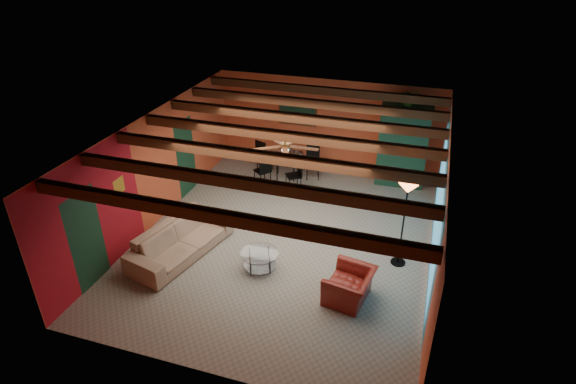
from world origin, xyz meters
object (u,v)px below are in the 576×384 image
(armchair, at_px, (349,286))
(potted_plant, at_px, (409,98))
(armoire, at_px, (403,146))
(floor_lamp, at_px, (403,225))
(dining_table, at_px, (286,162))
(sofa, at_px, (181,240))
(coffee_table, at_px, (260,261))
(vase, at_px, (286,142))

(armchair, bearing_deg, potted_plant, -175.03)
(armoire, xyz_separation_m, floor_lamp, (0.39, -3.81, -0.13))
(dining_table, bearing_deg, armchair, -58.82)
(floor_lamp, bearing_deg, sofa, -166.48)
(armchair, bearing_deg, sofa, -85.63)
(sofa, height_order, potted_plant, potted_plant)
(armoire, bearing_deg, sofa, -132.25)
(floor_lamp, height_order, potted_plant, potted_plant)
(armoire, height_order, floor_lamp, armoire)
(armchair, relative_size, potted_plant, 1.87)
(coffee_table, distance_m, vase, 4.36)
(coffee_table, height_order, armoire, armoire)
(dining_table, bearing_deg, potted_plant, 12.41)
(sofa, distance_m, armchair, 3.82)
(armchair, relative_size, armoire, 0.43)
(armchair, distance_m, dining_table, 5.33)
(coffee_table, relative_size, vase, 4.00)
(dining_table, xyz_separation_m, vase, (-0.00, 0.00, 0.60))
(coffee_table, xyz_separation_m, floor_lamp, (2.77, 1.08, 0.77))
(sofa, height_order, armoire, armoire)
(sofa, distance_m, dining_table, 4.35)
(sofa, relative_size, vase, 12.49)
(armchair, distance_m, floor_lamp, 1.77)
(dining_table, height_order, floor_lamp, floor_lamp)
(armchair, height_order, coffee_table, armchair)
(floor_lamp, height_order, vase, floor_lamp)
(armchair, relative_size, vase, 4.75)
(dining_table, height_order, armoire, armoire)
(coffee_table, xyz_separation_m, dining_table, (-0.78, 4.20, 0.29))
(armoire, bearing_deg, armchair, -96.09)
(vase, bearing_deg, armoire, 12.41)
(sofa, distance_m, potted_plant, 6.81)
(floor_lamp, bearing_deg, potted_plant, 95.85)
(sofa, relative_size, armchair, 2.63)
(dining_table, distance_m, floor_lamp, 4.75)
(potted_plant, xyz_separation_m, vase, (-3.16, -0.70, -1.37))
(coffee_table, height_order, dining_table, dining_table)
(armchair, xyz_separation_m, coffee_table, (-1.98, 0.35, -0.10))
(dining_table, relative_size, potted_plant, 3.76)
(sofa, relative_size, potted_plant, 4.93)
(armchair, distance_m, armoire, 5.33)
(sofa, height_order, floor_lamp, floor_lamp)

